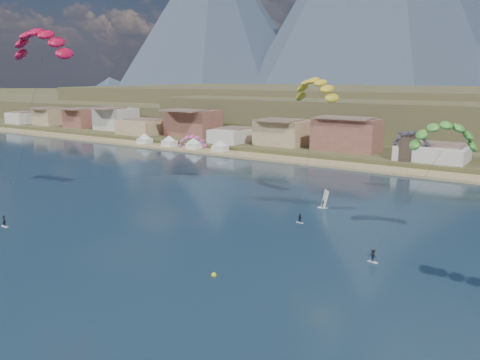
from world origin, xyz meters
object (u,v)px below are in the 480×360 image
at_px(kitesurfer_green, 444,132).
at_px(kitesurfer_yellow, 316,86).
at_px(buoy, 214,275).
at_px(windsurfer, 324,202).
at_px(kitesurfer_red, 41,39).
at_px(watchtower, 407,147).

bearing_deg(kitesurfer_green, kitesurfer_yellow, 156.82).
bearing_deg(buoy, windsurfer, 93.19).
xyz_separation_m(kitesurfer_yellow, windsurfer, (2.91, -0.72, -23.72)).
distance_m(kitesurfer_red, kitesurfer_green, 77.91).
bearing_deg(windsurfer, kitesurfer_green, -24.21).
relative_size(kitesurfer_red, kitesurfer_yellow, 1.35).
height_order(kitesurfer_red, windsurfer, kitesurfer_red).
bearing_deg(kitesurfer_yellow, kitesurfer_green, -23.18).
distance_m(kitesurfer_green, windsurfer, 31.94).
xyz_separation_m(kitesurfer_yellow, buoy, (5.21, -41.99, -24.82)).
relative_size(kitesurfer_yellow, kitesurfer_green, 1.25).
relative_size(kitesurfer_red, windsurfer, 10.08).
bearing_deg(kitesurfer_red, buoy, -13.17).
xyz_separation_m(kitesurfer_green, windsurfer, (-24.56, 11.05, -17.17)).
bearing_deg(kitesurfer_red, kitesurfer_yellow, 32.63).
distance_m(kitesurfer_green, buoy, 41.75).
height_order(kitesurfer_red, kitesurfer_green, kitesurfer_red).
xyz_separation_m(kitesurfer_red, buoy, (51.85, -12.13, -34.06)).
bearing_deg(kitesurfer_red, watchtower, 59.44).
relative_size(watchtower, kitesurfer_red, 0.22).
xyz_separation_m(watchtower, windsurfer, (-1.04, -56.55, -5.15)).
bearing_deg(kitesurfer_yellow, kitesurfer_red, -147.37).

